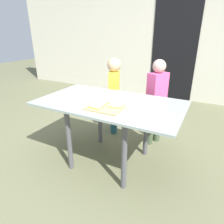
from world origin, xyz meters
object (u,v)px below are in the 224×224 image
pizza_slice_far_right (116,106)px  dining_table (110,110)px  child_left (114,91)px  plate_white_right (149,104)px  pizza_slice_near_left (96,106)px  plate_white_left (90,97)px  pizza_slice_far_left (101,103)px  child_right (156,98)px  cutting_board (105,108)px

pizza_slice_far_right → dining_table: bearing=135.9°
dining_table → child_left: (-0.30, 0.68, -0.01)m
pizza_slice_far_right → plate_white_right: 0.35m
pizza_slice_near_left → child_left: size_ratio=0.12×
dining_table → plate_white_left: plate_white_left is taller
pizza_slice_near_left → plate_white_left: bearing=132.9°
pizza_slice_far_left → child_right: bearing=65.9°
child_right → cutting_board: bearing=-107.7°
dining_table → pizza_slice_far_left: bearing=-103.0°
dining_table → cutting_board: 0.22m
dining_table → cutting_board: cutting_board is taller
child_left → plate_white_left: bearing=-87.2°
pizza_slice_near_left → plate_white_left: size_ratio=0.60×
plate_white_left → child_left: size_ratio=0.20×
cutting_board → pizza_slice_near_left: pizza_slice_near_left is taller
dining_table → pizza_slice_far_right: 0.22m
dining_table → child_left: child_left is taller
child_right → dining_table: bearing=-116.2°
cutting_board → pizza_slice_far_left: (-0.08, 0.06, 0.02)m
pizza_slice_far_right → pizza_slice_far_left: same height
pizza_slice_far_right → plate_white_left: size_ratio=0.62×
pizza_slice_far_right → pizza_slice_far_left: bearing=179.2°
pizza_slice_near_left → pizza_slice_far_right: bearing=33.4°
dining_table → pizza_slice_far_right: pizza_slice_far_right is taller
pizza_slice_far_right → plate_white_left: bearing=157.8°
dining_table → plate_white_right: bearing=18.0°
cutting_board → plate_white_left: bearing=145.5°
child_left → child_right: size_ratio=0.98×
cutting_board → pizza_slice_far_right: size_ratio=2.48×
pizza_slice_far_right → plate_white_right: pizza_slice_far_right is taller
child_left → child_right: (0.61, -0.04, -0.00)m
pizza_slice_far_right → child_right: 0.80m
cutting_board → pizza_slice_far_right: bearing=32.5°
dining_table → pizza_slice_far_left: 0.18m
dining_table → child_left: size_ratio=1.38×
plate_white_left → pizza_slice_far_right: bearing=-22.2°
dining_table → pizza_slice_far_right: (0.14, -0.13, 0.11)m
dining_table → cutting_board: bearing=-74.4°
plate_white_right → plate_white_left: bearing=-171.9°
pizza_slice_far_right → pizza_slice_near_left: (-0.15, -0.10, 0.00)m
plate_white_right → pizza_slice_far_left: bearing=-148.1°
dining_table → pizza_slice_near_left: bearing=-94.4°
pizza_slice_near_left → plate_white_right: 0.53m
pizza_slice_far_right → plate_white_right: size_ratio=0.62×
child_right → pizza_slice_far_right: bearing=-103.0°
pizza_slice_near_left → child_left: child_left is taller
dining_table → plate_white_left: 0.28m
pizza_slice_far_left → plate_white_right: pizza_slice_far_left is taller
dining_table → child_left: 0.74m
cutting_board → plate_white_right: size_ratio=1.54×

